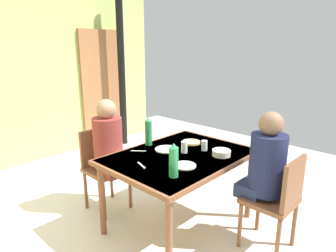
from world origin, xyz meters
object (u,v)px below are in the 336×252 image
at_px(chair_near_diner, 278,198).
at_px(water_bottle_green_near, 174,161).
at_px(serving_bowl_center, 221,153).
at_px(person_near_diner, 266,162).
at_px(water_bottle_green_far, 148,132).
at_px(dining_table, 180,162).
at_px(chair_far_diner, 103,164).
at_px(person_far_diner, 109,142).

height_order(chair_near_diner, water_bottle_green_near, water_bottle_green_near).
height_order(water_bottle_green_near, serving_bowl_center, water_bottle_green_near).
xyz_separation_m(person_near_diner, water_bottle_green_far, (-0.29, 1.13, 0.10)).
bearing_deg(water_bottle_green_far, chair_near_diner, -77.08).
height_order(person_near_diner, serving_bowl_center, person_near_diner).
height_order(person_near_diner, water_bottle_green_near, person_near_diner).
distance_m(dining_table, chair_near_diner, 0.91).
height_order(chair_far_diner, person_near_diner, person_near_diner).
height_order(chair_far_diner, person_far_diner, person_far_diner).
xyz_separation_m(water_bottle_green_near, serving_bowl_center, (0.64, -0.02, -0.10)).
bearing_deg(person_near_diner, water_bottle_green_far, 104.41).
bearing_deg(chair_far_diner, dining_table, 108.95).
bearing_deg(water_bottle_green_near, water_bottle_green_far, 60.94).
xyz_separation_m(chair_near_diner, water_bottle_green_far, (-0.29, 1.27, 0.38)).
distance_m(chair_far_diner, serving_bowl_center, 1.29).
distance_m(chair_near_diner, water_bottle_green_far, 1.36).
height_order(chair_near_diner, person_near_diner, person_near_diner).
xyz_separation_m(dining_table, water_bottle_green_near, (-0.39, -0.28, 0.20)).
bearing_deg(chair_far_diner, chair_near_diner, 108.88).
height_order(chair_near_diner, water_bottle_green_far, water_bottle_green_far).
distance_m(chair_far_diner, water_bottle_green_near, 1.19).
relative_size(chair_far_diner, serving_bowl_center, 5.12).
bearing_deg(chair_near_diner, person_far_diner, 110.40).
distance_m(dining_table, person_near_diner, 0.78).
distance_m(person_near_diner, water_bottle_green_far, 1.17).
relative_size(water_bottle_green_near, water_bottle_green_far, 0.95).
bearing_deg(dining_table, water_bottle_green_near, -144.38).
xyz_separation_m(chair_far_diner, water_bottle_green_near, (-0.10, -1.13, 0.38)).
distance_m(chair_far_diner, person_far_diner, 0.31).
distance_m(chair_near_diner, person_far_diner, 1.69).
height_order(chair_near_diner, person_far_diner, person_far_diner).
bearing_deg(serving_bowl_center, person_near_diner, -84.18).
height_order(chair_far_diner, serving_bowl_center, chair_far_diner).
bearing_deg(serving_bowl_center, chair_near_diner, -85.62).
height_order(dining_table, chair_far_diner, chair_far_diner).
xyz_separation_m(chair_far_diner, water_bottle_green_far, (0.29, -0.43, 0.38)).
distance_m(person_near_diner, serving_bowl_center, 0.42).
bearing_deg(water_bottle_green_far, dining_table, -89.66).
relative_size(dining_table, chair_far_diner, 1.54).
distance_m(person_near_diner, person_far_diner, 1.54).
xyz_separation_m(person_far_diner, serving_bowl_center, (0.54, -1.01, -0.01)).
height_order(dining_table, water_bottle_green_far, water_bottle_green_far).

